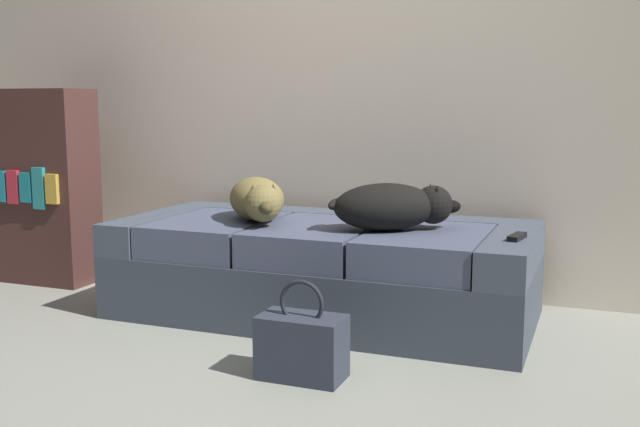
{
  "coord_description": "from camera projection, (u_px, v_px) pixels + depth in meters",
  "views": [
    {
      "loc": [
        1.24,
        -2.15,
        1.02
      ],
      "look_at": [
        0.0,
        1.04,
        0.51
      ],
      "focal_mm": 41.23,
      "sensor_mm": 36.0,
      "label": 1
    }
  ],
  "objects": [
    {
      "name": "dog_dark",
      "position": [
        394.0,
        206.0,
        3.29
      ],
      "size": [
        0.59,
        0.46,
        0.21
      ],
      "color": "black",
      "rests_on": "couch"
    },
    {
      "name": "handbag",
      "position": [
        302.0,
        346.0,
        2.74
      ],
      "size": [
        0.32,
        0.18,
        0.38
      ],
      "color": "#2D3442",
      "rests_on": "ground"
    },
    {
      "name": "bookshelf",
      "position": [
        45.0,
        187.0,
        4.19
      ],
      "size": [
        0.56,
        0.3,
        1.1
      ],
      "color": "#472925",
      "rests_on": "ground"
    },
    {
      "name": "tv_remote",
      "position": [
        517.0,
        237.0,
        3.08
      ],
      "size": [
        0.07,
        0.16,
        0.02
      ],
      "primitive_type": "cube",
      "rotation": [
        0.0,
        0.0,
        -0.17
      ],
      "color": "black",
      "rests_on": "couch"
    },
    {
      "name": "couch",
      "position": [
        324.0,
        269.0,
        3.55
      ],
      "size": [
        1.98,
        0.92,
        0.46
      ],
      "color": "#38424E",
      "rests_on": "ground"
    },
    {
      "name": "back_wall",
      "position": [
        365.0,
        32.0,
        3.94
      ],
      "size": [
        6.4,
        0.1,
        2.8
      ],
      "primitive_type": "cube",
      "color": "beige",
      "rests_on": "ground"
    },
    {
      "name": "dog_tan",
      "position": [
        258.0,
        199.0,
        3.54
      ],
      "size": [
        0.47,
        0.57,
        0.21
      ],
      "color": "olive",
      "rests_on": "couch"
    },
    {
      "name": "ground_plane",
      "position": [
        213.0,
        397.0,
        2.58
      ],
      "size": [
        10.0,
        10.0,
        0.0
      ],
      "primitive_type": "plane",
      "color": "gray"
    }
  ]
}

